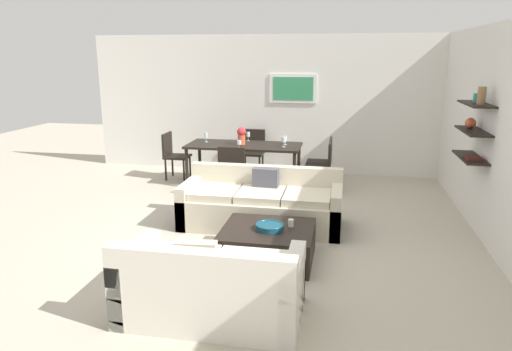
% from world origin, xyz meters
% --- Properties ---
extents(ground_plane, '(18.00, 18.00, 0.00)m').
position_xyz_m(ground_plane, '(0.00, 0.00, 0.00)').
color(ground_plane, '#BCB29E').
extents(back_wall_unit, '(8.40, 0.09, 2.70)m').
position_xyz_m(back_wall_unit, '(0.30, 3.53, 1.35)').
color(back_wall_unit, silver).
rests_on(back_wall_unit, ground).
extents(right_wall_shelf_unit, '(0.34, 8.20, 2.70)m').
position_xyz_m(right_wall_shelf_unit, '(3.03, 0.60, 1.35)').
color(right_wall_shelf_unit, silver).
rests_on(right_wall_shelf_unit, ground).
extents(sofa_beige, '(2.18, 0.90, 0.78)m').
position_xyz_m(sofa_beige, '(0.14, 0.34, 0.29)').
color(sofa_beige, beige).
rests_on(sofa_beige, ground).
extents(loveseat_white, '(1.61, 0.90, 0.78)m').
position_xyz_m(loveseat_white, '(0.11, -2.07, 0.29)').
color(loveseat_white, silver).
rests_on(loveseat_white, ground).
extents(coffee_table, '(1.04, 0.93, 0.38)m').
position_xyz_m(coffee_table, '(0.41, -0.76, 0.19)').
color(coffee_table, black).
rests_on(coffee_table, ground).
extents(decorative_bowl, '(0.32, 0.32, 0.07)m').
position_xyz_m(decorative_bowl, '(0.43, -0.79, 0.42)').
color(decorative_bowl, navy).
rests_on(decorative_bowl, coffee_table).
extents(candle_jar, '(0.07, 0.07, 0.09)m').
position_xyz_m(candle_jar, '(0.66, -0.65, 0.42)').
color(candle_jar, silver).
rests_on(candle_jar, coffee_table).
extents(dining_table, '(2.04, 0.88, 0.75)m').
position_xyz_m(dining_table, '(-0.55, 2.37, 0.68)').
color(dining_table, black).
rests_on(dining_table, ground).
extents(dining_chair_head, '(0.44, 0.44, 0.88)m').
position_xyz_m(dining_chair_head, '(-0.55, 3.22, 0.50)').
color(dining_chair_head, black).
rests_on(dining_chair_head, ground).
extents(dining_chair_foot, '(0.44, 0.44, 0.88)m').
position_xyz_m(dining_chair_foot, '(-0.55, 1.52, 0.50)').
color(dining_chair_foot, black).
rests_on(dining_chair_foot, ground).
extents(dining_chair_right_far, '(0.44, 0.44, 0.88)m').
position_xyz_m(dining_chair_right_far, '(0.88, 2.57, 0.50)').
color(dining_chair_right_far, black).
rests_on(dining_chair_right_far, ground).
extents(dining_chair_left_far, '(0.44, 0.44, 0.88)m').
position_xyz_m(dining_chair_left_far, '(-1.97, 2.57, 0.50)').
color(dining_chair_left_far, black).
rests_on(dining_chair_left_far, ground).
extents(dining_chair_right_near, '(0.44, 0.44, 0.88)m').
position_xyz_m(dining_chair_right_near, '(0.88, 2.17, 0.50)').
color(dining_chair_right_near, black).
rests_on(dining_chair_right_near, ground).
extents(wine_glass_head, '(0.06, 0.06, 0.16)m').
position_xyz_m(wine_glass_head, '(-0.55, 2.75, 0.86)').
color(wine_glass_head, silver).
rests_on(wine_glass_head, dining_table).
extents(wine_glass_right_near, '(0.08, 0.08, 0.18)m').
position_xyz_m(wine_glass_right_near, '(0.19, 2.26, 0.88)').
color(wine_glass_right_near, silver).
rests_on(wine_glass_right_near, dining_table).
extents(wine_glass_left_far, '(0.06, 0.06, 0.18)m').
position_xyz_m(wine_glass_left_far, '(-1.28, 2.48, 0.88)').
color(wine_glass_left_far, silver).
rests_on(wine_glass_left_far, dining_table).
extents(wine_glass_foot, '(0.08, 0.08, 0.14)m').
position_xyz_m(wine_glass_foot, '(-0.55, 1.99, 0.85)').
color(wine_glass_foot, silver).
rests_on(wine_glass_foot, dining_table).
extents(wine_glass_right_far, '(0.06, 0.06, 0.15)m').
position_xyz_m(wine_glass_right_far, '(0.19, 2.48, 0.86)').
color(wine_glass_right_far, silver).
rests_on(wine_glass_right_far, dining_table).
extents(centerpiece_vase, '(0.16, 0.16, 0.31)m').
position_xyz_m(centerpiece_vase, '(-0.59, 2.36, 0.92)').
color(centerpiece_vase, '#D85933').
rests_on(centerpiece_vase, dining_table).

